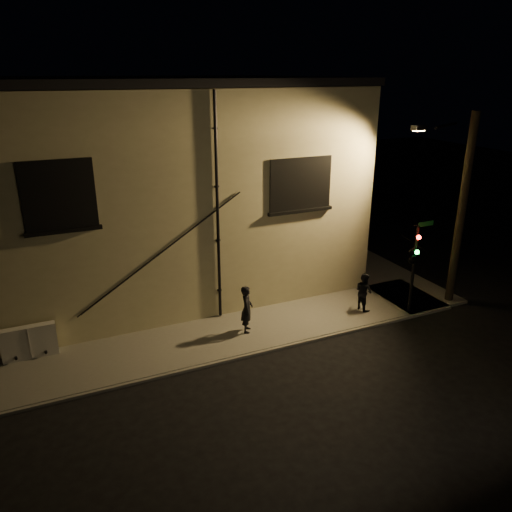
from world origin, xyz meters
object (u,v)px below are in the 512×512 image
utility_cabinet (29,342)px  pedestrian_a (247,309)px  traffic_signal (413,254)px  streetlamp_pole (459,208)px  pedestrian_b (364,291)px

utility_cabinet → pedestrian_a: pedestrian_a is taller
traffic_signal → streetlamp_pole: bearing=7.6°
traffic_signal → streetlamp_pole: 2.79m
pedestrian_a → pedestrian_b: (4.91, -0.24, -0.12)m
utility_cabinet → streetlamp_pole: size_ratio=0.22×
pedestrian_b → utility_cabinet: bearing=76.2°
pedestrian_b → traffic_signal: traffic_signal is taller
utility_cabinet → pedestrian_b: (12.12, -1.53, 0.20)m
utility_cabinet → streetlamp_pole: bearing=-7.9°
pedestrian_a → utility_cabinet: bearing=105.5°
pedestrian_a → traffic_signal: (6.29, -1.22, 1.56)m
utility_cabinet → traffic_signal: 13.87m
pedestrian_a → traffic_signal: bearing=-75.4°
pedestrian_a → pedestrian_b: size_ratio=1.16×
pedestrian_b → streetlamp_pole: (3.74, -0.66, 3.15)m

